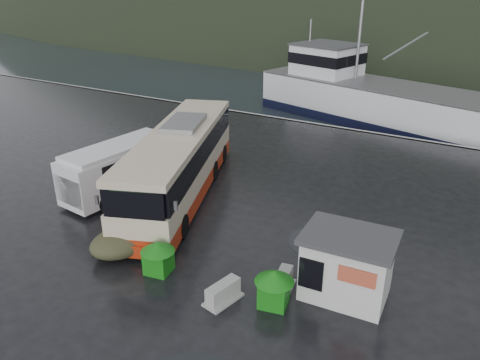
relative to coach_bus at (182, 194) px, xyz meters
The scene contains 13 objects.
ground 5.54m from the coach_bus, 47.84° to the right, with size 160.00×160.00×0.00m, color black.
harbor_water 105.96m from the coach_bus, 87.99° to the left, with size 300.00×180.00×0.02m, color black.
quay_edge 16.32m from the coach_bus, 76.85° to the left, with size 160.00×0.60×1.50m, color #999993.
coach_bus is the anchor object (origin of this frame).
white_van 3.26m from the coach_bus, 153.06° to the right, with size 2.28×6.65×2.79m, color silver, non-canonical shape.
waste_bin_left 7.27m from the coach_bus, 60.32° to the right, with size 0.99×0.99×1.37m, color #146C13, non-canonical shape.
waste_bin_right 10.27m from the coach_bus, 34.54° to the right, with size 1.02×1.02×1.43m, color #146C13, non-canonical shape.
dome_tent 6.16m from the coach_bus, 76.66° to the right, with size 2.05×2.88×1.13m, color #383922, non-canonical shape.
ticket_kiosk 11.22m from the coach_bus, 20.96° to the right, with size 3.26×2.47×2.55m, color silver, non-canonical shape.
jersey_barrier_a 9.46m from the coach_bus, 44.11° to the right, with size 0.75×1.50×0.75m, color #999993, non-canonical shape.
jersey_barrier_b 9.73m from the coach_bus, 30.51° to the right, with size 0.74×1.48×0.74m, color #999993, non-canonical shape.
fishing_trawler 23.94m from the coach_bus, 78.09° to the left, with size 28.38×6.20×11.35m, color silver, non-canonical shape.
puddles 10.69m from the coach_bus, 52.32° to the right, with size 14.67×14.33×0.01m.
Camera 1 is at (10.58, -14.13, 10.90)m, focal length 35.00 mm.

